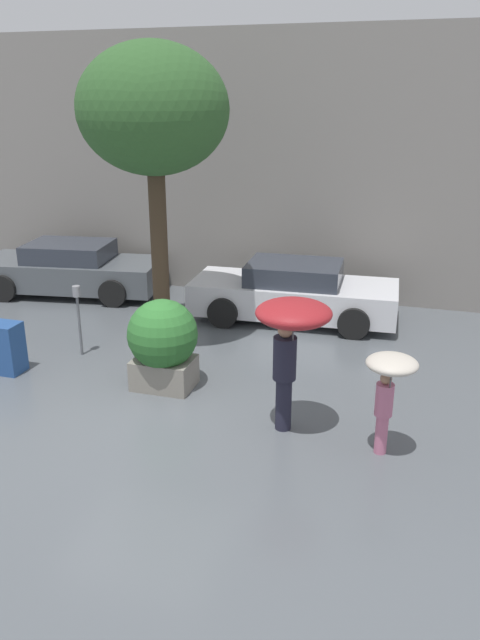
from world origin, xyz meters
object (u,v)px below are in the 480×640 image
object	(u,v)px
street_tree	(153,113)
newspaper_box	(7,348)
person_child	(389,379)
planter_box	(163,342)
parked_car_near	(294,293)
parking_meter	(78,306)
person_adult	(291,328)
parked_car_far	(71,270)

from	to	relation	value
street_tree	newspaper_box	size ratio (longest dim) A/B	6.10
person_child	planter_box	bearing A→B (deg)	-141.65
parked_car_near	newspaper_box	bearing A→B (deg)	131.46
street_tree	parking_meter	world-z (taller)	street_tree
person_adult	parking_meter	distance (m)	4.67
person_child	parked_car_near	bearing A→B (deg)	169.98
street_tree	person_child	bearing A→B (deg)	-33.42
street_tree	planter_box	bearing A→B (deg)	-66.20
person_child	newspaper_box	distance (m)	6.60
planter_box	person_adult	xyz separation A→B (m)	(2.30, -0.85, 0.79)
person_adult	parking_meter	xyz separation A→B (m)	(-4.32, 1.66, -0.63)
planter_box	street_tree	distance (m)	4.03
parked_car_near	parked_car_far	size ratio (longest dim) A/B	0.98
planter_box	parking_meter	size ratio (longest dim) A/B	1.13
person_adult	parked_car_near	xyz separation A→B (m)	(-0.94, 4.72, -1.00)
planter_box	person_child	xyz separation A→B (m)	(3.66, -1.11, 0.33)
person_child	newspaper_box	xyz separation A→B (m)	(-6.51, 0.87, -0.68)
newspaper_box	parked_car_near	bearing A→B (deg)	44.31
parked_car_far	person_adult	bearing A→B (deg)	-135.81
person_child	street_tree	distance (m)	6.22
parked_car_near	parked_car_far	xyz separation A→B (m)	(-5.58, 0.30, -0.00)
planter_box	street_tree	xyz separation A→B (m)	(-0.81, 1.84, 3.49)
planter_box	person_adult	size ratio (longest dim) A/B	0.76
parked_car_far	parking_meter	world-z (taller)	parking_meter
parked_car_far	street_tree	distance (m)	5.54
parked_car_near	parking_meter	distance (m)	4.58
street_tree	parking_meter	bearing A→B (deg)	-139.51
parked_car_far	street_tree	bearing A→B (deg)	-132.54
parked_car_near	person_child	bearing A→B (deg)	-158.07
street_tree	parking_meter	size ratio (longest dim) A/B	4.09
person_adult	newspaper_box	size ratio (longest dim) A/B	2.22
person_adult	parked_car_near	world-z (taller)	person_adult
person_adult	parking_meter	bearing A→B (deg)	-167.94
parked_car_far	street_tree	world-z (taller)	street_tree
parked_car_near	parked_car_far	bearing A→B (deg)	84.08
planter_box	parked_car_near	world-z (taller)	planter_box
planter_box	parking_meter	xyz separation A→B (m)	(-2.02, 0.81, 0.15)
person_adult	person_child	xyz separation A→B (m)	(1.36, -0.26, -0.46)
person_adult	person_child	bearing A→B (deg)	22.40
parked_car_far	newspaper_box	xyz separation A→B (m)	(1.37, -4.41, -0.15)
planter_box	newspaper_box	distance (m)	2.88
person_adult	newspaper_box	distance (m)	5.31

